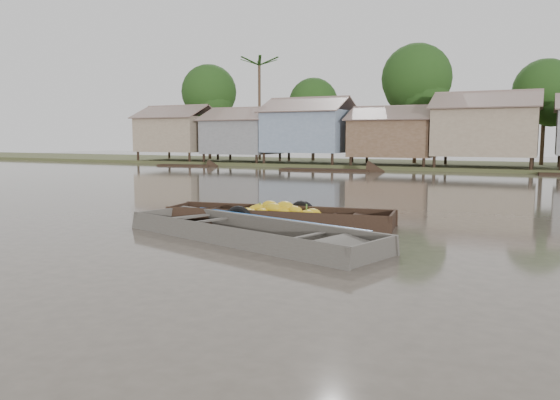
% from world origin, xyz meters
% --- Properties ---
extents(ground, '(120.00, 120.00, 0.00)m').
position_xyz_m(ground, '(0.00, 0.00, 0.00)').
color(ground, '#4A4239').
rests_on(ground, ground).
extents(riverbank, '(120.00, 12.47, 10.22)m').
position_xyz_m(riverbank, '(3.03, 31.86, 3.07)').
color(riverbank, '#384723').
rests_on(riverbank, ground).
extents(banana_boat, '(6.18, 2.28, 0.84)m').
position_xyz_m(banana_boat, '(-0.19, 2.62, 0.18)').
color(banana_boat, black).
rests_on(banana_boat, ground).
extents(viewer_boat, '(6.92, 3.59, 0.54)m').
position_xyz_m(viewer_boat, '(0.25, 0.38, 0.04)').
color(viewer_boat, '#46413B').
rests_on(viewer_boat, ground).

